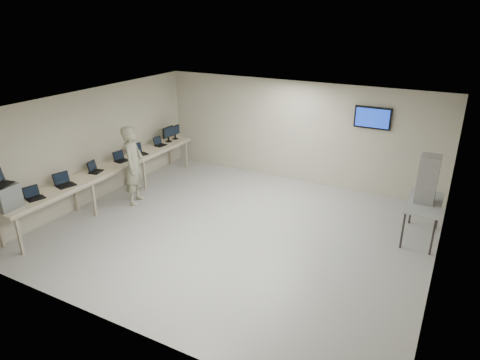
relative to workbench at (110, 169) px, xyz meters
The scene contains 15 objects.
room 3.67m from the workbench, ahead, with size 8.01×7.01×2.81m.
workbench is the anchor object (origin of this frame).
equipment_box 2.77m from the workbench, 91.31° to the right, with size 0.41×0.47×0.49m, color slate.
laptop_on_box 2.83m from the workbench, 92.52° to the right, with size 0.41×0.44×0.30m.
laptop_0 2.19m from the workbench, 89.97° to the right, with size 0.36×0.39×0.26m.
laptop_1 1.41m from the workbench, 90.43° to the right, with size 0.40×0.44×0.30m.
laptop_2 0.48m from the workbench, 97.88° to the right, with size 0.34×0.38×0.26m.
laptop_3 0.47m from the workbench, 97.11° to the left, with size 0.32×0.37×0.26m.
laptop_4 1.07m from the workbench, 90.36° to the left, with size 0.43×0.46×0.30m.
laptop_5 2.00m from the workbench, 90.74° to the left, with size 0.28×0.33×0.25m.
monitor_near 2.45m from the workbench, 90.27° to the left, with size 0.20×0.45×0.45m.
monitor_far 2.77m from the workbench, 90.23° to the left, with size 0.18×0.41×0.41m.
soldier 0.68m from the workbench, 13.35° to the left, with size 0.72×0.47×1.98m, color gray.
side_table 7.36m from the workbench, 12.60° to the left, with size 0.66×1.42×0.85m.
storage_bins 7.36m from the workbench, 12.63° to the left, with size 0.38×0.42×1.00m.
Camera 1 is at (4.03, -7.29, 4.58)m, focal length 32.00 mm.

